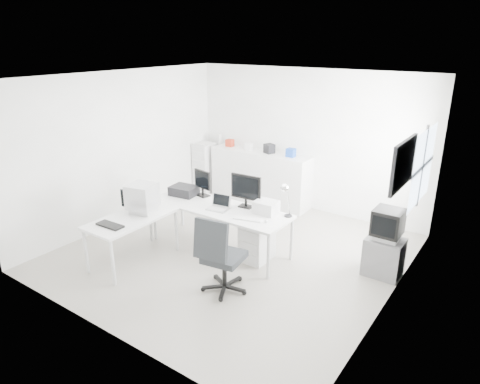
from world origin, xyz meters
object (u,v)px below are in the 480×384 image
Objects in this scene: crt_tv at (388,225)px; sideboard at (260,177)px; inkjet_printer at (184,191)px; laser_printer at (266,207)px; office_chair at (224,253)px; side_desk at (133,239)px; drawer_pedestal at (257,242)px; lcd_monitor_small at (203,183)px; filing_cabinet at (205,168)px; main_desk at (220,228)px; crt_monitor at (142,197)px; tv_cabinet at (384,257)px; lcd_monitor_large at (246,191)px; laptop at (218,203)px.

sideboard reaches higher than crt_tv.
laser_printer is (1.60, 0.12, 0.02)m from inkjet_printer.
crt_tv is at bearing 3.58° from inkjet_printer.
office_chair is 2.38m from crt_tv.
side_desk reaches higher than drawer_pedestal.
filing_cabinet is at bearing 139.15° from lcd_monitor_small.
main_desk is 6.96× the size of laser_printer.
crt_monitor is (0.00, -0.95, 0.17)m from inkjet_printer.
laser_printer is 1.89m from tv_cabinet.
side_desk is 2.80× the size of crt_tv.
filing_cabinet is at bearing 110.05° from side_desk.
drawer_pedestal is at bearing 16.51° from crt_monitor.
office_chair is at bearing -73.53° from lcd_monitor_large.
sideboard is (-1.44, 3.20, -0.02)m from office_chair.
side_desk is 3.42m from filing_cabinet.
crt_tv is (1.68, 1.68, 0.24)m from office_chair.
filing_cabinet is at bearing 126.41° from laptop.
side_desk is 1.43m from laptop.
crt_monitor is at bearing 90.00° from side_desk.
office_chair is at bearing -54.94° from laptop.
main_desk is 2.16× the size of filing_cabinet.
lcd_monitor_large is 2.28m from sideboard.
lcd_monitor_large is 1.10× the size of crt_tv.
crt_monitor reaches higher than laptop.
sideboard reaches higher than drawer_pedestal.
drawer_pedestal is 1.28× the size of lcd_monitor_small.
inkjet_printer is at bearing 173.29° from main_desk.
office_chair is 2.27× the size of crt_tv.
laser_printer is (1.60, 1.32, 0.47)m from side_desk.
crt_tv is (3.33, 1.83, 0.43)m from side_desk.
crt_monitor reaches higher than crt_tv.
lcd_monitor_small reaches higher than office_chair.
laser_printer is at bearing 73.61° from drawer_pedestal.
main_desk is 1.71× the size of side_desk.
laptop is at bearing -63.43° from main_desk.
laptop is 2.63m from tv_cabinet.
laptop reaches higher than main_desk.
inkjet_printer reaches higher than main_desk.
laser_printer is at bearing -55.76° from sideboard.
inkjet_printer is 3.43m from tv_cabinet.
inkjet_printer is 0.90× the size of crt_monitor.
lcd_monitor_large is 0.49× the size of filing_cabinet.
drawer_pedestal is 0.58m from laser_printer.
office_chair is (0.81, -0.94, 0.19)m from main_desk.
main_desk is 2.35m from sideboard.
drawer_pedestal is (0.70, 0.05, -0.08)m from main_desk.
lcd_monitor_large reaches higher than crt_tv.
filing_cabinet is at bearing 137.55° from lcd_monitor_large.
crt_tv is at bearing 14.02° from laser_printer.
laser_printer reaches higher than drawer_pedestal.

